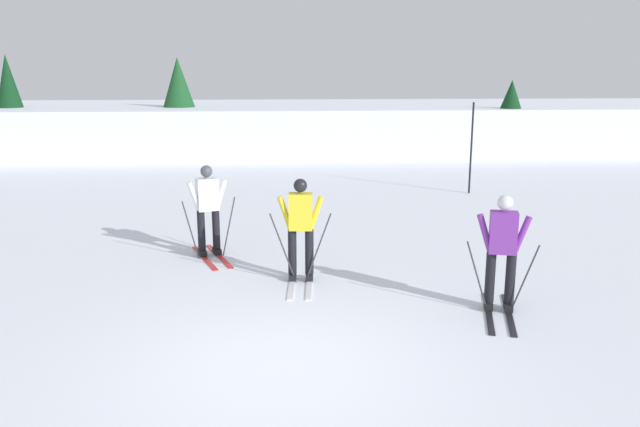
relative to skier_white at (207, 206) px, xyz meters
The scene contains 9 objects.
ground_plane 4.95m from the skier_white, 74.15° to the right, with size 120.00×120.00×0.00m, color silver.
far_snow_ridge 15.99m from the skier_white, 85.24° to the left, with size 80.00×8.69×1.91m, color silver.
skier_white is the anchor object (origin of this frame).
skier_yellow 2.29m from the skier_white, 43.15° to the right, with size 1.00×1.62×1.71m.
skier_purple 5.44m from the skier_white, 34.50° to the right, with size 0.97×1.64×1.71m.
trail_marker_pole 8.71m from the skier_white, 40.02° to the left, with size 0.05×0.05×2.53m, color black.
conifer_far_left 17.18m from the skier_white, 122.58° to the left, with size 1.54×1.54×3.97m.
conifer_far_right 14.64m from the skier_white, 100.33° to the left, with size 1.90×1.90×3.85m.
conifer_far_centre 16.25m from the skier_white, 50.62° to the left, with size 1.84×1.84×2.99m.
Camera 1 is at (0.00, -6.81, 3.44)m, focal length 35.36 mm.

